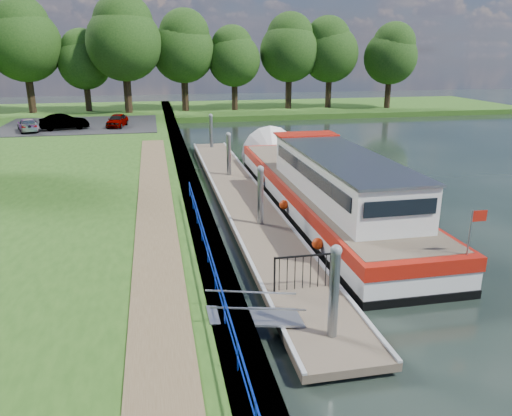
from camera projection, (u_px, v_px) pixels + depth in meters
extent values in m
plane|color=black|center=(325.00, 338.00, 13.66)|extent=(160.00, 160.00, 0.00)
cube|color=#473D2D|center=(190.00, 188.00, 27.06)|extent=(1.10, 90.00, 0.78)
cube|color=#264D16|center=(281.00, 109.00, 64.41)|extent=(60.00, 18.00, 0.60)
cube|color=brown|center=(156.00, 225.00, 20.05)|extent=(1.60, 40.00, 0.05)
cube|color=black|center=(81.00, 125.00, 46.80)|extent=(14.00, 12.00, 0.06)
cube|color=#0C2DBF|center=(211.00, 254.00, 15.49)|extent=(0.04, 18.00, 0.04)
cube|color=#0C2DBF|center=(211.00, 265.00, 15.60)|extent=(0.03, 18.00, 0.03)
cylinder|color=#0C2DBF|center=(238.00, 356.00, 10.93)|extent=(0.04, 0.04, 0.72)
cylinder|color=#0C2DBF|center=(225.00, 311.00, 12.79)|extent=(0.04, 0.04, 0.72)
cylinder|color=#0C2DBF|center=(215.00, 278.00, 14.66)|extent=(0.04, 0.04, 0.72)
cylinder|color=#0C2DBF|center=(208.00, 252.00, 16.53)|extent=(0.04, 0.04, 0.72)
cylinder|color=#0C2DBF|center=(202.00, 232.00, 18.40)|extent=(0.04, 0.04, 0.72)
cylinder|color=#0C2DBF|center=(197.00, 215.00, 20.26)|extent=(0.04, 0.04, 0.72)
cylinder|color=#0C2DBF|center=(193.00, 201.00, 22.13)|extent=(0.04, 0.04, 0.72)
cylinder|color=#0C2DBF|center=(189.00, 189.00, 24.00)|extent=(0.04, 0.04, 0.72)
cube|color=brown|center=(242.00, 197.00, 25.72)|extent=(2.50, 30.00, 0.24)
cube|color=#9EA0A3|center=(314.00, 318.00, 14.58)|extent=(2.30, 5.00, 0.30)
cube|color=#9EA0A3|center=(258.00, 227.00, 22.05)|extent=(2.30, 5.00, 0.30)
cube|color=#9EA0A3|center=(230.00, 182.00, 29.52)|extent=(2.30, 5.00, 0.30)
cube|color=#9EA0A3|center=(214.00, 156.00, 36.99)|extent=(2.30, 5.00, 0.30)
cube|color=#9EA0A3|center=(265.00, 193.00, 25.90)|extent=(0.12, 30.00, 0.06)
cube|color=#9EA0A3|center=(219.00, 196.00, 25.44)|extent=(0.12, 30.00, 0.06)
cylinder|color=gray|center=(333.00, 311.00, 12.86)|extent=(0.26, 0.26, 3.40)
sphere|color=gray|center=(336.00, 250.00, 12.35)|extent=(0.30, 0.30, 0.30)
cylinder|color=gray|center=(260.00, 208.00, 21.27)|extent=(0.26, 0.26, 3.40)
sphere|color=gray|center=(260.00, 169.00, 20.75)|extent=(0.30, 0.30, 0.30)
cylinder|color=gray|center=(229.00, 163.00, 29.67)|extent=(0.26, 0.26, 3.40)
sphere|color=gray|center=(228.00, 135.00, 29.15)|extent=(0.30, 0.30, 0.30)
cylinder|color=gray|center=(211.00, 138.00, 38.07)|extent=(0.26, 0.26, 3.40)
sphere|color=gray|center=(211.00, 116.00, 37.56)|extent=(0.30, 0.30, 0.30)
cube|color=#A5A8AD|center=(255.00, 317.00, 13.59)|extent=(2.58, 1.00, 0.43)
cube|color=#A5A8AD|center=(259.00, 309.00, 12.99)|extent=(2.58, 0.04, 0.41)
cube|color=#A5A8AD|center=(252.00, 292.00, 13.89)|extent=(2.58, 0.04, 0.41)
cube|color=black|center=(275.00, 275.00, 15.25)|extent=(0.05, 0.05, 1.15)
cube|color=black|center=(330.00, 270.00, 15.59)|extent=(0.05, 0.05, 1.15)
cube|color=black|center=(303.00, 256.00, 15.26)|extent=(1.85, 0.05, 0.05)
cube|color=black|center=(279.00, 274.00, 15.28)|extent=(0.02, 0.02, 1.10)
cube|color=black|center=(287.00, 274.00, 15.32)|extent=(0.02, 0.02, 1.10)
cube|color=black|center=(295.00, 273.00, 15.37)|extent=(0.02, 0.02, 1.10)
cube|color=black|center=(303.00, 272.00, 15.42)|extent=(0.02, 0.02, 1.10)
cube|color=black|center=(311.00, 271.00, 15.47)|extent=(0.02, 0.02, 1.10)
cube|color=black|center=(318.00, 271.00, 15.51)|extent=(0.02, 0.02, 1.10)
cube|color=black|center=(326.00, 270.00, 15.56)|extent=(0.02, 0.02, 1.10)
cube|color=black|center=(320.00, 208.00, 24.77)|extent=(4.00, 20.00, 0.55)
cube|color=silver|center=(320.00, 197.00, 24.58)|extent=(3.96, 19.90, 0.65)
cube|color=#A4170B|center=(321.00, 186.00, 24.41)|extent=(4.04, 20.00, 0.48)
cube|color=brown|center=(321.00, 181.00, 24.34)|extent=(3.68, 19.20, 0.04)
cone|color=silver|center=(272.00, 156.00, 34.32)|extent=(4.00, 1.50, 4.00)
cube|color=silver|center=(340.00, 176.00, 21.74)|extent=(3.00, 11.00, 1.75)
cube|color=gray|center=(341.00, 155.00, 21.46)|extent=(3.10, 11.20, 0.10)
cube|color=black|center=(307.00, 172.00, 21.38)|extent=(0.04, 10.00, 0.55)
cube|color=black|center=(373.00, 169.00, 21.96)|extent=(0.04, 10.00, 0.55)
cube|color=black|center=(304.00, 147.00, 26.85)|extent=(2.60, 0.04, 0.55)
cube|color=black|center=(401.00, 208.00, 16.48)|extent=(2.60, 0.04, 0.55)
cube|color=#A4170B|center=(306.00, 134.00, 26.29)|extent=(3.20, 1.60, 0.06)
cylinder|color=gray|center=(470.00, 233.00, 15.35)|extent=(0.05, 0.05, 1.50)
cube|color=#A4170B|center=(479.00, 216.00, 15.23)|extent=(0.50, 0.02, 0.35)
sphere|color=#EA3A0D|center=(318.00, 244.00, 18.57)|extent=(0.44, 0.44, 0.44)
sphere|color=#EA3A0D|center=(284.00, 205.00, 23.24)|extent=(0.44, 0.44, 0.44)
sphere|color=#EA3A0D|center=(261.00, 179.00, 27.91)|extent=(0.44, 0.44, 0.44)
imported|color=#594C47|center=(355.00, 209.00, 17.20)|extent=(0.42, 0.63, 1.72)
cylinder|color=#332316|center=(31.00, 95.00, 55.59)|extent=(0.83, 0.83, 4.21)
sphere|color=#18340F|center=(24.00, 45.00, 53.96)|extent=(7.95, 7.95, 7.95)
sphere|color=#18340F|center=(20.00, 25.00, 53.42)|extent=(6.31, 6.31, 6.31)
cylinder|color=#332316|center=(88.00, 99.00, 57.38)|extent=(0.70, 0.70, 3.10)
sphere|color=#18340F|center=(84.00, 63.00, 56.18)|extent=(5.85, 5.85, 5.85)
sphere|color=#18340F|center=(82.00, 50.00, 55.86)|extent=(4.65, 4.65, 4.65)
cylinder|color=#332316|center=(128.00, 95.00, 55.74)|extent=(0.84, 0.84, 4.29)
sphere|color=#18340F|center=(124.00, 43.00, 54.08)|extent=(8.10, 8.10, 8.10)
sphere|color=#18340F|center=(123.00, 23.00, 53.61)|extent=(6.44, 6.44, 6.44)
cylinder|color=#332316|center=(185.00, 94.00, 58.91)|extent=(0.79, 0.79, 3.83)
sphere|color=#18340F|center=(183.00, 51.00, 57.42)|extent=(7.24, 7.24, 7.24)
sphere|color=#18340F|center=(184.00, 34.00, 56.70)|extent=(5.75, 5.75, 5.75)
cylinder|color=#332316|center=(235.00, 96.00, 59.87)|extent=(0.72, 0.72, 3.26)
sphere|color=#18340F|center=(234.00, 60.00, 58.61)|extent=(6.16, 6.16, 6.16)
sphere|color=#18340F|center=(232.00, 46.00, 58.34)|extent=(4.89, 4.89, 4.89)
cylinder|color=#332316|center=(288.00, 93.00, 61.36)|extent=(0.78, 0.78, 3.77)
sphere|color=#18340F|center=(289.00, 52.00, 59.90)|extent=(7.13, 7.13, 7.13)
sphere|color=#18340F|center=(290.00, 36.00, 59.60)|extent=(5.66, 5.66, 5.66)
cylinder|color=#332316|center=(328.00, 93.00, 62.38)|extent=(0.77, 0.77, 3.65)
sphere|color=#18340F|center=(330.00, 54.00, 60.96)|extent=(6.89, 6.89, 6.89)
sphere|color=#18340F|center=(328.00, 39.00, 60.39)|extent=(5.47, 5.47, 5.47)
cylinder|color=#332316|center=(388.00, 94.00, 62.02)|extent=(0.74, 0.74, 3.41)
sphere|color=#18340F|center=(390.00, 57.00, 60.70)|extent=(6.43, 6.43, 6.43)
sphere|color=#18340F|center=(394.00, 43.00, 60.05)|extent=(5.11, 5.11, 5.11)
imported|color=#999999|center=(117.00, 120.00, 45.32)|extent=(2.07, 3.67, 1.18)
imported|color=#999999|center=(64.00, 122.00, 43.77)|extent=(4.30, 2.38, 1.34)
imported|color=#999999|center=(28.00, 125.00, 42.80)|extent=(2.52, 4.02, 1.09)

